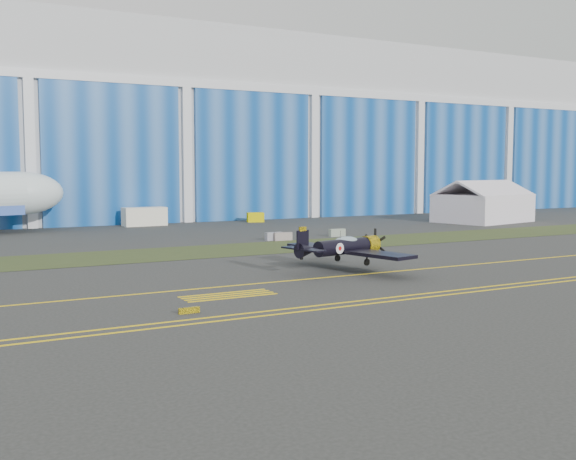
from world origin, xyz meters
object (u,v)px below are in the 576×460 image
tent (483,201)px  tug (255,217)px  shipping_container (145,217)px  warbird (343,247)px

tent → tug: bearing=139.9°
tent → shipping_container: (-47.12, 17.31, -1.86)m
warbird → tent: 55.67m
warbird → tug: (15.30, 47.85, -1.19)m
warbird → shipping_container: warbird is taller
warbird → tug: size_ratio=5.63×
warbird → tug: warbird is taller
tent → shipping_container: 50.23m
tent → tug: 34.49m
shipping_container → tug: 16.76m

